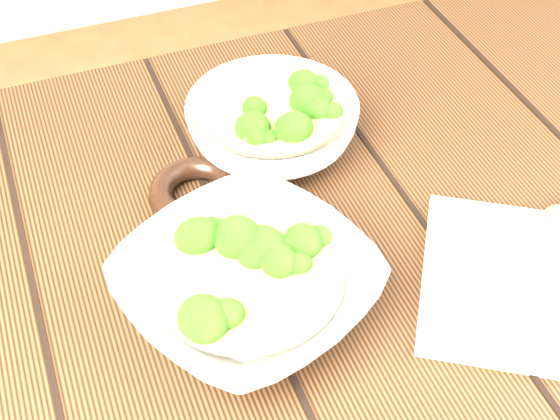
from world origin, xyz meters
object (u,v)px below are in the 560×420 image
object	(u,v)px
soup_bowl_front	(247,283)
napkin	(550,288)
trivet	(196,192)
soup_bowl_back	(272,123)
table	(265,336)

from	to	relation	value
soup_bowl_front	napkin	distance (m)	0.29
trivet	napkin	distance (m)	0.38
soup_bowl_front	trivet	xyz separation A→B (m)	(-0.00, 0.15, -0.02)
soup_bowl_back	napkin	bearing A→B (deg)	-60.04
table	trivet	xyz separation A→B (m)	(-0.03, 0.12, 0.13)
trivet	napkin	bearing A→B (deg)	-41.16
soup_bowl_back	napkin	world-z (taller)	soup_bowl_back
soup_bowl_front	table	bearing A→B (deg)	52.68
table	trivet	distance (m)	0.18
soup_bowl_back	trivet	xyz separation A→B (m)	(-0.11, -0.05, -0.02)
soup_bowl_front	napkin	bearing A→B (deg)	-18.44
table	napkin	distance (m)	0.31
table	soup_bowl_back	distance (m)	0.24
table	soup_bowl_back	size ratio (longest dim) A/B	4.94
soup_bowl_front	trivet	size ratio (longest dim) A/B	2.92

